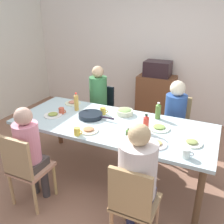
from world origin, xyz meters
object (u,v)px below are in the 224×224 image
Objects in this scene: person_0 at (29,148)px; serving_pan at (91,115)px; dining_table at (112,128)px; bottle_1 at (158,111)px; cup_2 at (77,131)px; side_cabinet at (156,98)px; chair_1 at (133,202)px; person_3 at (98,98)px; plate_1 at (156,144)px; plate_5 at (53,115)px; chair_0 at (25,167)px; bottle_3 at (76,102)px; plate_3 at (192,143)px; plate_0 at (159,128)px; plate_2 at (89,130)px; chair_2 at (175,123)px; cup_0 at (186,153)px; bowl_0 at (125,112)px; person_1 at (138,174)px; bottle_2 at (146,124)px; cup_1 at (62,111)px; microwave at (158,69)px; cup_3 at (103,111)px; plate_4 at (73,103)px; chair_3 at (101,110)px; person_2 at (175,113)px; bottle_0 at (128,137)px.

serving_pan is at bearing 70.17° from person_0.
dining_table is 11.18× the size of bottle_1.
side_cabinet is (0.24, 2.44, -0.37)m from cup_2.
chair_1 is (0.62, -0.89, -0.19)m from dining_table.
person_0 reaches higher than side_cabinet.
chair_1 is 0.71× the size of person_3.
plate_1 is (0.64, -0.28, 0.08)m from dining_table.
plate_1 is at bearing -24.10° from dining_table.
plate_5 is at bearing 173.76° from plate_1.
bottle_3 reaches higher than chair_0.
plate_5 is at bearing -161.48° from serving_pan.
plate_3 is 0.87× the size of bottle_3.
plate_3 is at bearing 0.73° from plate_5.
chair_0 is 1.42m from plate_1.
dining_table is 0.58m from plate_0.
plate_2 is at bearing -116.98° from dining_table.
serving_pan is (0.30, 0.83, 0.11)m from person_0.
chair_0 is 2.17m from chair_2.
cup_0 reaches higher than plate_2.
bowl_0 is at bearing -36.32° from person_3.
person_1 is 1.26m from bowl_0.
bottle_1 is at bearing 86.98° from bottle_2.
cup_1 is 1.28m from bottle_1.
bottle_3 is at bearing -109.59° from side_cabinet.
cup_0 is at bearing -8.45° from plate_5.
chair_2 reaches higher than serving_pan.
plate_5 is 2.29m from microwave.
cup_3 is (0.52, 0.22, 0.01)m from cup_1.
bottle_1 reaches higher than chair_0.
person_1 reaches higher than plate_4.
dining_table is at bearing -90.57° from side_cabinet.
chair_0 is at bearing -90.00° from person_3.
chair_1 is 1.00× the size of chair_3.
bottle_2 is at bearing -42.44° from bowl_0.
cup_1 is at bearing -173.29° from serving_pan.
cup_2 is at bearing -109.01° from bowl_0.
bottle_2 reaches higher than plate_3.
bottle_3 is 0.28× the size of side_cabinet.
person_2 is 1.04m from cup_3.
plate_0 is at bearing 153.44° from plate_3.
microwave reaches higher than chair_0.
person_3 is 1.39m from bottle_2.
bottle_1 reaches higher than cup_2.
chair_2 is at bearing 55.14° from chair_0.
chair_3 is at bearing -120.23° from microwave.
person_3 is 10.46× the size of cup_0.
microwave is at bearing 89.43° from dining_table.
plate_1 is 0.31m from bottle_0.
bottle_0 is at bearing -20.39° from cup_1.
microwave reaches higher than person_0.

